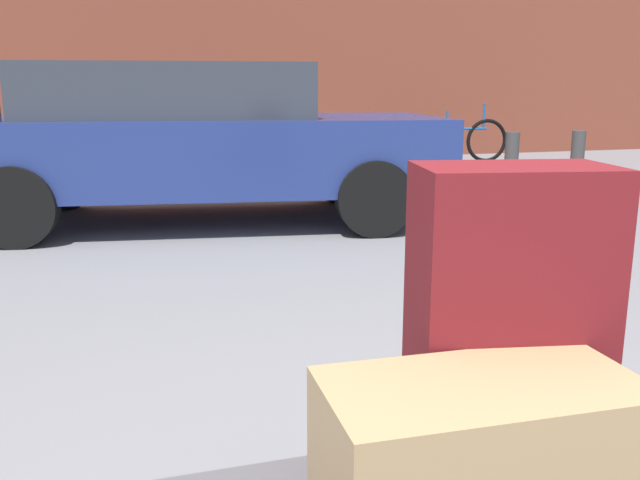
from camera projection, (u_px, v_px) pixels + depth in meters
name	position (u px, v px, depth m)	size (l,w,h in m)	color
duffel_bag_tan_center	(479.00, 464.00, 1.28)	(0.60, 0.31, 0.34)	#9E7F56
suitcase_maroon_front_right	(507.00, 320.00, 1.53)	(0.43, 0.25, 0.71)	maroon
parked_car	(195.00, 139.00, 6.09)	(4.52, 2.41, 1.42)	navy
bicycle_leaning	(458.00, 140.00, 11.09)	(1.76, 0.19, 0.96)	black
bollard_kerb_near	(334.00, 156.00, 9.54)	(0.21, 0.21, 0.56)	#383838
bollard_kerb_mid	(425.00, 153.00, 9.94)	(0.21, 0.21, 0.56)	#383838
bollard_kerb_far	(512.00, 150.00, 10.35)	(0.21, 0.21, 0.56)	#383838
bollard_corner	(578.00, 148.00, 10.68)	(0.21, 0.21, 0.56)	#383838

